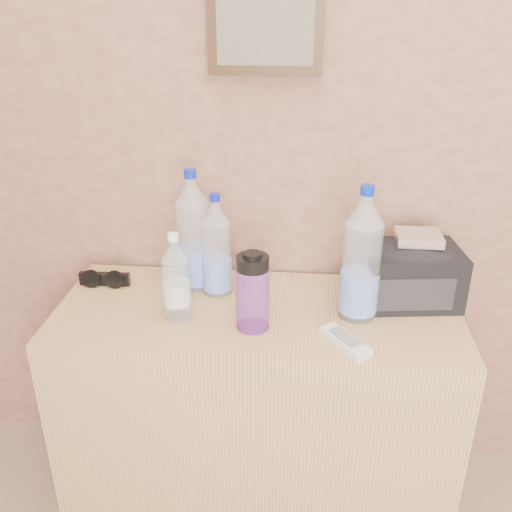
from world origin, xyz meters
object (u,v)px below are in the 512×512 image
at_px(ac_remote, 345,341).
at_px(toiletry_bag, 411,272).
at_px(pet_large_c, 216,250).
at_px(nalgene_bottle, 253,291).
at_px(foil_packet, 419,237).
at_px(pet_large_b, 193,237).
at_px(sunglasses, 105,279).
at_px(dresser, 257,408).
at_px(pet_large_d, 361,261).
at_px(pet_small, 176,282).

distance_m(ac_remote, toiletry_bag, 0.32).
bearing_deg(pet_large_c, ac_remote, -34.11).
xyz_separation_m(pet_large_c, toiletry_bag, (0.54, 0.00, -0.04)).
distance_m(nalgene_bottle, foil_packet, 0.48).
distance_m(pet_large_b, pet_large_c, 0.08).
bearing_deg(pet_large_b, foil_packet, -2.10).
xyz_separation_m(nalgene_bottle, sunglasses, (-0.46, 0.19, -0.08)).
height_order(toiletry_bag, foil_packet, foil_packet).
bearing_deg(dresser, pet_large_b, 148.02).
relative_size(nalgene_bottle, sunglasses, 1.42).
bearing_deg(foil_packet, pet_large_d, -147.17).
xyz_separation_m(nalgene_bottle, toiletry_bag, (0.42, 0.18, -0.02)).
bearing_deg(nalgene_bottle, pet_small, 171.89).
distance_m(pet_small, foil_packet, 0.66).
distance_m(sunglasses, toiletry_bag, 0.88).
height_order(dresser, pet_large_c, pet_large_c).
distance_m(pet_large_b, toiletry_bag, 0.61).
bearing_deg(pet_large_d, toiletry_bag, 33.03).
relative_size(dresser, foil_packet, 9.17).
relative_size(pet_large_c, ac_remote, 2.00).
bearing_deg(pet_large_c, toiletry_bag, 0.33).
height_order(pet_large_b, sunglasses, pet_large_b).
relative_size(dresser, pet_large_c, 3.71).
bearing_deg(pet_large_c, pet_large_d, -13.34).
distance_m(pet_small, toiletry_bag, 0.64).
height_order(pet_large_b, foil_packet, pet_large_b).
bearing_deg(toiletry_bag, pet_large_d, -154.37).
bearing_deg(toiletry_bag, foil_packet, 22.40).
relative_size(pet_large_c, pet_small, 1.23).
bearing_deg(foil_packet, pet_large_b, 177.90).
distance_m(sunglasses, ac_remote, 0.74).
bearing_deg(pet_large_b, toiletry_bag, -2.67).
bearing_deg(dresser, toiletry_bag, 12.52).
height_order(pet_large_d, nalgene_bottle, pet_large_d).
distance_m(pet_small, nalgene_bottle, 0.20).
bearing_deg(nalgene_bottle, pet_large_d, 17.41).
xyz_separation_m(pet_large_c, nalgene_bottle, (0.12, -0.18, -0.03)).
bearing_deg(pet_large_c, foil_packet, 0.92).
distance_m(pet_large_c, nalgene_bottle, 0.22).
distance_m(dresser, toiletry_bag, 0.61).
xyz_separation_m(toiletry_bag, foil_packet, (0.01, 0.01, 0.10)).
distance_m(pet_large_b, pet_large_d, 0.48).
xyz_separation_m(pet_large_b, pet_small, (-0.01, -0.18, -0.05)).
bearing_deg(pet_large_d, nalgene_bottle, -162.59).
height_order(sunglasses, ac_remote, sunglasses).
bearing_deg(dresser, nalgene_bottle, -92.58).
xyz_separation_m(pet_small, foil_packet, (0.63, 0.16, 0.08)).
xyz_separation_m(pet_small, ac_remote, (0.44, -0.09, -0.10)).
bearing_deg(toiletry_bag, sunglasses, 172.12).
bearing_deg(foil_packet, toiletry_bag, -150.20).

